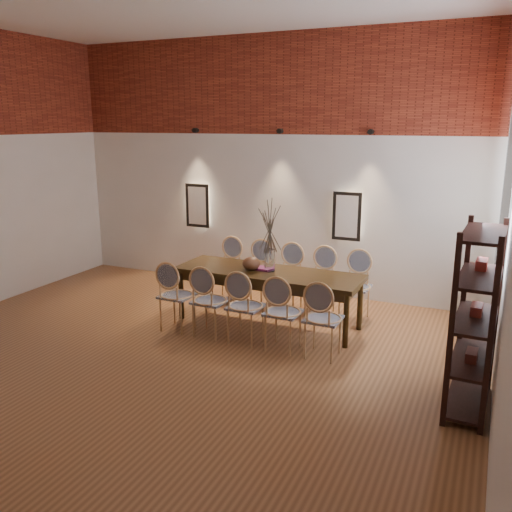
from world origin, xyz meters
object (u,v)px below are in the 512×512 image
at_px(chair_near_a, 177,295).
at_px(chair_near_b, 210,301).
at_px(chair_far_b, 256,274).
at_px(shelving_rack, 475,319).
at_px(chair_near_d, 283,312).
at_px(chair_near_e, 323,319).
at_px(chair_far_d, 320,282).
at_px(book, 261,268).
at_px(chair_far_a, 226,270).
at_px(bowl, 251,264).
at_px(chair_near_c, 246,306).
at_px(vase, 270,260).
at_px(dining_table, 268,298).
at_px(chair_far_e, 355,287).
at_px(chair_far_c, 287,278).

height_order(chair_near_a, chair_near_b, same).
relative_size(chair_far_b, shelving_rack, 0.52).
xyz_separation_m(chair_near_d, chair_near_e, (0.50, -0.01, 0.00)).
relative_size(chair_far_d, book, 3.62).
relative_size(chair_far_a, chair_far_b, 1.00).
bearing_deg(chair_near_e, chair_far_a, 145.82).
distance_m(chair_near_a, chair_near_d, 1.51).
height_order(chair_near_a, bowl, chair_near_a).
xyz_separation_m(chair_near_d, chair_far_b, (-0.98, 1.39, 0.00)).
bearing_deg(chair_near_c, vase, 88.36).
bearing_deg(chair_far_a, chair_near_b, 110.21).
height_order(dining_table, chair_far_e, chair_far_e).
height_order(chair_near_b, chair_far_d, same).
height_order(dining_table, shelving_rack, shelving_rack).
distance_m(chair_near_a, bowl, 1.07).
bearing_deg(chair_far_c, chair_far_a, 0.00).
xyz_separation_m(chair_far_a, chair_far_e, (2.02, -0.04, 0.00)).
distance_m(chair_far_d, book, 0.95).
height_order(chair_far_c, vase, vase).
bearing_deg(book, chair_far_b, 119.71).
height_order(chair_near_d, chair_far_c, same).
xyz_separation_m(chair_near_c, vase, (0.03, 0.69, 0.43)).
bearing_deg(shelving_rack, chair_far_c, 146.03).
xyz_separation_m(chair_far_c, chair_far_d, (0.50, -0.01, 0.00)).
height_order(dining_table, chair_near_c, chair_near_c).
height_order(chair_near_c, vase, vase).
height_order(chair_near_e, shelving_rack, shelving_rack).
height_order(book, shelving_rack, shelving_rack).
bearing_deg(chair_near_e, chair_far_c, 126.36).
height_order(chair_near_c, shelving_rack, shelving_rack).
xyz_separation_m(chair_near_b, chair_near_e, (1.51, -0.03, 0.00)).
distance_m(chair_near_d, chair_far_c, 1.46).
distance_m(chair_near_d, chair_far_b, 1.70).
relative_size(bowl, book, 0.92).
xyz_separation_m(chair_near_b, book, (0.40, 0.72, 0.30)).
height_order(chair_near_c, book, chair_near_c).
relative_size(chair_near_c, chair_far_c, 1.00).
xyz_separation_m(chair_near_b, chair_far_d, (1.04, 1.35, 0.00)).
distance_m(chair_near_b, chair_far_a, 1.46).
bearing_deg(chair_near_e, shelving_rack, -16.57).
xyz_separation_m(chair_far_d, shelving_rack, (2.11, -1.90, 0.43)).
bearing_deg(chair_near_b, chair_far_b, 90.00).
relative_size(chair_far_a, bowl, 3.92).
bearing_deg(chair_far_c, chair_near_b, 69.79).
xyz_separation_m(chair_near_d, bowl, (-0.72, 0.65, 0.37)).
distance_m(chair_near_a, chair_far_b, 1.46).
relative_size(chair_near_d, chair_far_b, 1.00).
relative_size(chair_near_b, chair_far_a, 1.00).
relative_size(chair_near_d, chair_far_c, 1.00).
xyz_separation_m(chair_near_e, book, (-1.11, 0.75, 0.30)).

